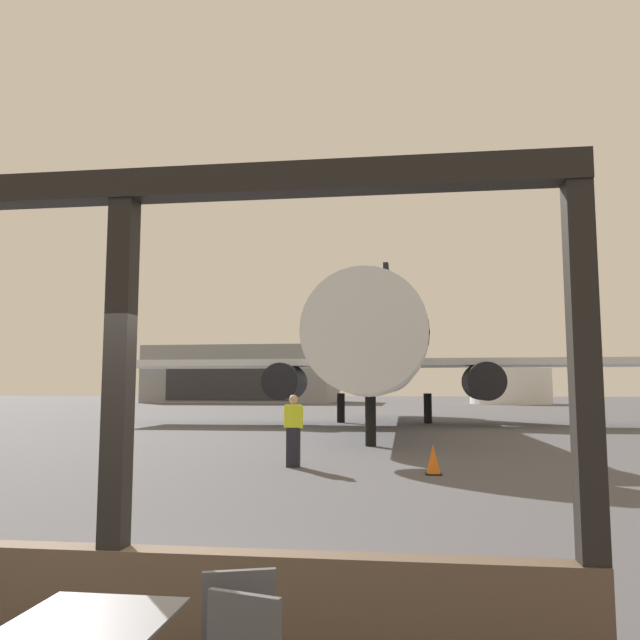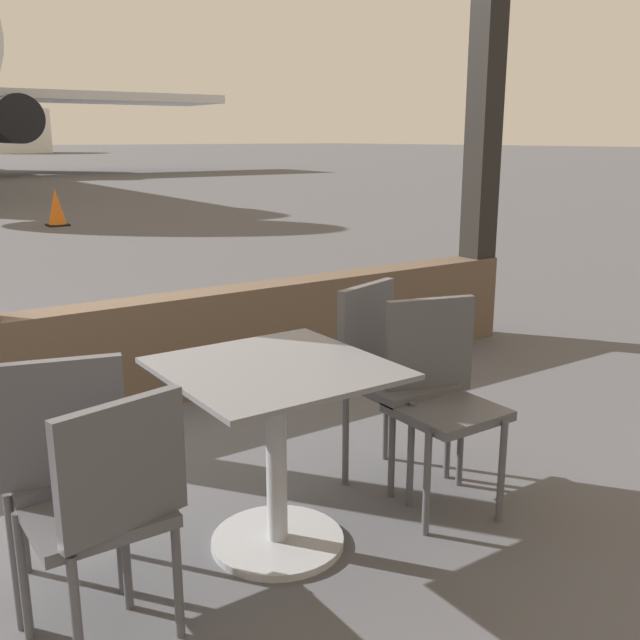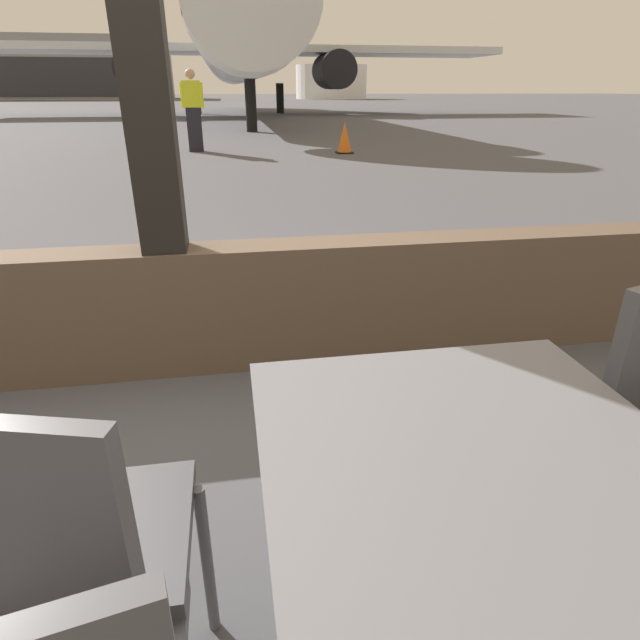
# 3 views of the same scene
# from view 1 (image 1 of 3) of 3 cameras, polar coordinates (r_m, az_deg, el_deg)

# --- Properties ---
(ground_plane) EXTENTS (220.00, 220.00, 0.00)m
(ground_plane) POSITION_cam_1_polar(r_m,az_deg,el_deg) (45.03, 4.62, -8.58)
(ground_plane) COLOR #4C4C51
(window_frame) EXTENTS (7.49, 0.24, 3.71)m
(window_frame) POSITION_cam_1_polar(r_m,az_deg,el_deg) (5.47, -17.89, -11.90)
(window_frame) COLOR brown
(window_frame) RESTS_ON ground
(airplane) EXTENTS (28.89, 29.37, 10.47)m
(airplane) POSITION_cam_1_polar(r_m,az_deg,el_deg) (32.32, 5.56, -3.26)
(airplane) COLOR silver
(airplane) RESTS_ON ground
(ground_crew_worker) EXTENTS (0.51, 0.32, 1.74)m
(ground_crew_worker) POSITION_cam_1_polar(r_m,az_deg,el_deg) (15.62, -2.42, -9.83)
(ground_crew_worker) COLOR black
(ground_crew_worker) RESTS_ON ground
(traffic_cone) EXTENTS (0.36, 0.36, 0.67)m
(traffic_cone) POSITION_cam_1_polar(r_m,az_deg,el_deg) (14.54, 10.17, -12.32)
(traffic_cone) COLOR orange
(traffic_cone) RESTS_ON ground
(distant_hangar) EXTENTS (24.71, 16.40, 7.56)m
(distant_hangar) POSITION_cam_1_polar(r_m,az_deg,el_deg) (89.74, -6.62, -4.95)
(distant_hangar) COLOR gray
(distant_hangar) RESTS_ON ground
(fuel_storage_tank) EXTENTS (9.89, 9.89, 4.33)m
(fuel_storage_tank) POSITION_cam_1_polar(r_m,az_deg,el_deg) (82.16, 16.77, -5.74)
(fuel_storage_tank) COLOR white
(fuel_storage_tank) RESTS_ON ground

